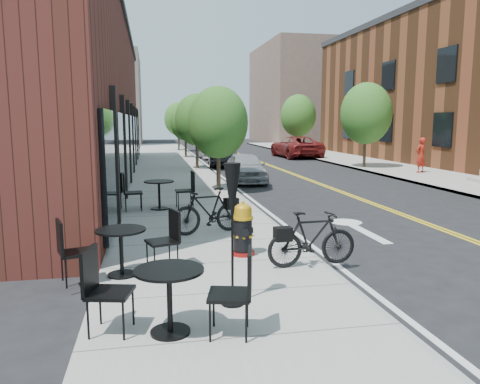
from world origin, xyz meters
TOP-DOWN VIEW (x-y plane):
  - ground at (0.00, 0.00)m, footprint 120.00×120.00m
  - sidewalk_near at (-2.00, 10.00)m, footprint 4.00×70.00m
  - sidewalk_far at (10.00, 10.00)m, footprint 4.00×70.00m
  - building_near at (-6.50, 14.00)m, footprint 5.00×28.00m
  - bg_building_left at (-8.00, 48.00)m, footprint 8.00×14.00m
  - bg_building_right at (16.00, 50.00)m, footprint 10.00×16.00m
  - tree_near_a at (-0.60, 9.00)m, footprint 2.20×2.20m
  - tree_near_b at (-0.60, 17.00)m, footprint 2.30×2.30m
  - tree_near_c at (-0.60, 25.00)m, footprint 2.10×2.10m
  - tree_near_d at (-0.60, 33.00)m, footprint 2.40×2.40m
  - tree_far_b at (8.60, 16.00)m, footprint 2.80×2.80m
  - tree_far_c at (8.60, 28.00)m, footprint 2.80×2.80m
  - fire_hydrant at (-1.38, 0.41)m, footprint 0.49×0.49m
  - bicycle_left at (-1.82, 2.26)m, footprint 1.81×0.93m
  - bicycle_right at (-0.32, -0.51)m, footprint 1.68×0.56m
  - bistro_set_a at (-2.90, -2.72)m, footprint 2.00×1.02m
  - bistro_set_b at (-3.60, -0.41)m, footprint 1.96×1.04m
  - bistro_set_c at (-2.86, 5.46)m, footprint 2.02×0.92m
  - patio_umbrella at (-2.00, -1.97)m, footprint 0.32×0.32m
  - parked_car_a at (1.01, 11.80)m, footprint 1.76×3.91m
  - parked_car_b at (1.12, 19.53)m, footprint 1.92×4.56m
  - parked_car_c at (1.60, 25.21)m, footprint 2.58×5.07m
  - parked_car_far at (7.40, 24.71)m, footprint 2.80×5.69m
  - pedestrian at (10.06, 12.84)m, footprint 0.74×0.62m

SIDE VIEW (x-z plane):
  - ground at x=0.00m, z-range 0.00..0.00m
  - sidewalk_near at x=-2.00m, z-range 0.00..0.12m
  - sidewalk_far at x=10.00m, z-range 0.00..0.12m
  - fire_hydrant at x=-1.38m, z-range 0.09..1.13m
  - bicycle_right at x=-0.32m, z-range 0.12..1.11m
  - bistro_set_b at x=-3.60m, z-range 0.12..1.15m
  - bicycle_left at x=-1.82m, z-range 0.12..1.17m
  - bistro_set_a at x=-2.90m, z-range 0.12..1.18m
  - parked_car_a at x=1.01m, z-range 0.00..1.30m
  - bistro_set_c at x=-2.86m, z-range 0.12..1.20m
  - parked_car_c at x=1.60m, z-range 0.00..1.41m
  - parked_car_b at x=1.12m, z-range 0.00..1.46m
  - parked_car_far at x=7.40m, z-range 0.00..1.55m
  - pedestrian at x=10.06m, z-range 0.12..1.86m
  - patio_umbrella at x=-2.00m, z-range 0.55..2.55m
  - tree_near_c at x=-0.60m, z-range 0.69..4.37m
  - tree_near_a at x=-0.60m, z-range 0.70..4.51m
  - tree_near_b at x=-0.60m, z-range 0.72..4.70m
  - tree_near_d at x=-0.60m, z-range 0.73..4.85m
  - tree_far_b at x=8.60m, z-range 0.75..5.37m
  - tree_far_c at x=8.60m, z-range 0.75..5.37m
  - building_near at x=-6.50m, z-range 0.00..7.00m
  - bg_building_left at x=-8.00m, z-range 0.00..10.00m
  - bg_building_right at x=16.00m, z-range 0.00..12.00m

